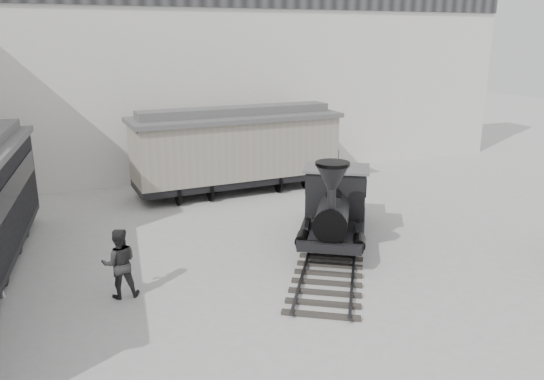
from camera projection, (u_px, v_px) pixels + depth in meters
name	position (u px, v px, depth m)	size (l,w,h in m)	color
ground	(345.00, 303.00, 13.81)	(90.00, 90.00, 0.00)	#9E9E9B
north_wall	(198.00, 62.00, 25.67)	(34.00, 2.51, 11.00)	silver
locomotive	(335.00, 210.00, 17.52)	(6.45, 8.75, 3.20)	black
boxcar	(236.00, 148.00, 23.43)	(9.39, 3.37, 3.79)	black
visitor_b	(120.00, 263.00, 13.92)	(0.93, 0.72, 1.90)	#262526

